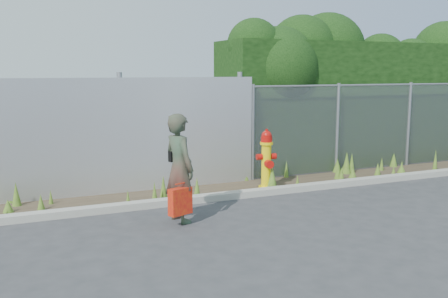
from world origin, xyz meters
name	(u,v)px	position (x,y,z in m)	size (l,w,h in m)	color
ground	(279,226)	(0.00, 0.00, 0.00)	(80.00, 80.00, 0.00)	#343436
curb	(230,195)	(0.00, 1.80, 0.06)	(16.00, 0.22, 0.12)	#9A978B
weed_strip	(238,183)	(0.47, 2.45, 0.11)	(16.00, 1.34, 0.54)	#3F3224
corrugated_fence	(35,141)	(-3.25, 3.01, 1.10)	(8.50, 0.21, 2.30)	#B4B6BB
chainlink_fence	(374,126)	(4.25, 3.00, 1.03)	(6.50, 0.07, 2.05)	gray
hedge	(350,82)	(4.26, 4.00, 2.03)	(7.32, 2.25, 3.75)	black
fire_hydrant	(266,160)	(0.95, 2.20, 0.58)	(0.40, 0.36, 1.20)	yellow
woman	(179,168)	(-1.28, 0.85, 0.84)	(0.62, 0.40, 1.69)	#106643
red_tote_bag	(180,201)	(-1.36, 0.59, 0.39)	(0.37, 0.14, 0.48)	#B90A11
black_shoulder_bag	(176,156)	(-1.26, 1.10, 0.99)	(0.23, 0.09, 0.17)	black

